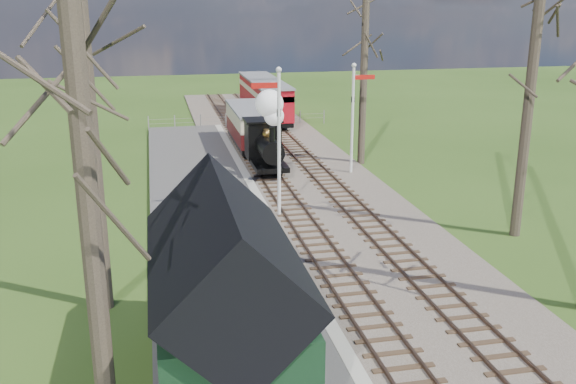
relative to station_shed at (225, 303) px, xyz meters
name	(u,v)px	position (x,y,z in m)	size (l,w,h in m)	color
distant_hills	(219,215)	(5.70, 60.38, -18.47)	(114.40, 48.00, 22.02)	#385B23
ballast_bed	(295,176)	(5.60, 18.00, -2.22)	(8.00, 60.00, 0.10)	brown
track_near	(270,177)	(4.30, 18.00, -2.17)	(1.60, 60.00, 0.15)	brown
track_far	(319,174)	(6.90, 18.00, -2.17)	(1.60, 60.00, 0.15)	brown
platform	(218,236)	(0.80, 10.00, -2.17)	(5.00, 44.00, 0.20)	#474442
coping_strip	(277,231)	(3.10, 10.00, -2.16)	(0.40, 44.00, 0.21)	#B2AD9E
station_shed	(225,303)	(0.00, 0.00, 0.00)	(3.25, 6.30, 4.78)	black
semaphore_near	(277,132)	(3.53, 12.00, 1.35)	(1.22, 0.24, 6.22)	silver
semaphore_far	(354,110)	(8.67, 18.00, 1.08)	(1.22, 0.24, 5.72)	silver
bare_trees	(378,116)	(5.63, 6.10, 2.94)	(15.51, 22.39, 12.00)	#382D23
fence_line	(239,119)	(4.60, 32.00, -1.72)	(12.60, 0.08, 1.00)	slate
locomotive	(266,136)	(4.29, 18.84, -0.24)	(1.76, 4.10, 4.39)	black
coach	(249,125)	(4.30, 24.90, -0.78)	(2.05, 7.03, 2.16)	black
red_carriage_a	(271,103)	(6.90, 31.66, -0.60)	(2.32, 5.76, 2.45)	black
red_carriage_b	(258,93)	(6.90, 37.16, -0.60)	(2.32, 5.76, 2.45)	black
sign_board	(275,307)	(1.58, 2.34, -1.44)	(0.18, 0.87, 1.26)	#0F462D
bench	(292,324)	(1.92, 1.78, -1.68)	(0.60, 1.49, 0.83)	#453018
person	(279,308)	(1.60, 1.98, -1.29)	(0.57, 0.37, 1.55)	black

